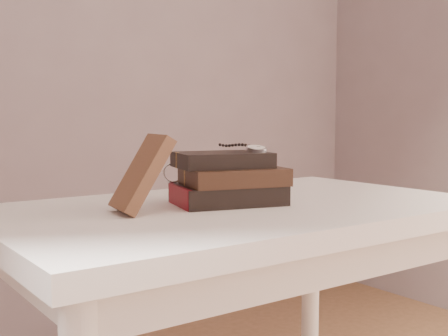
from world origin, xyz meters
TOP-DOWN VIEW (x-y plane):
  - back_wall at (0.00, 1.75)m, footprint 3.50×0.02m
  - table at (0.00, 0.35)m, footprint 1.00×0.60m
  - book_stack at (-0.02, 0.36)m, footprint 0.24×0.20m
  - journal at (-0.21, 0.37)m, footprint 0.11×0.11m
  - pocket_watch at (0.03, 0.35)m, footprint 0.05×0.15m
  - eyeglasses at (-0.07, 0.45)m, footprint 0.11×0.12m

SIDE VIEW (x-z plane):
  - table at x=0.00m, z-range 0.28..1.03m
  - book_stack at x=-0.02m, z-range 0.75..0.85m
  - eyeglasses at x=-0.07m, z-range 0.79..0.83m
  - journal at x=-0.21m, z-range 0.75..0.90m
  - pocket_watch at x=0.03m, z-range 0.86..0.87m
  - back_wall at x=0.00m, z-range 0.00..2.70m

